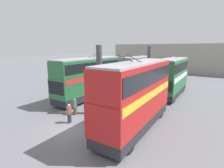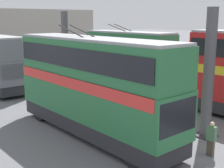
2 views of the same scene
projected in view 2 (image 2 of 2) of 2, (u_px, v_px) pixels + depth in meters
support_column_near at (209, 77)px, 16.11m from camera, size 1.02×1.02×6.78m
support_column_far at (65, 54)px, 26.40m from camera, size 1.02×1.02×6.78m
bus_left_far at (128, 57)px, 27.03m from camera, size 9.01×2.54×5.74m
bus_right_mid at (93, 81)px, 16.37m from camera, size 11.29×2.54×5.88m
person_by_right_row at (211, 138)px, 14.25m from camera, size 0.43×0.27×1.64m
person_aisle_midway at (94, 89)px, 23.93m from camera, size 0.30×0.45×1.66m
oil_drum at (129, 117)px, 18.67m from camera, size 0.62×0.62×0.85m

